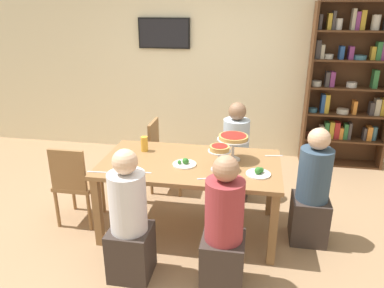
% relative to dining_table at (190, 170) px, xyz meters
% --- Properties ---
extents(ground_plane, '(12.00, 12.00, 0.00)m').
position_rel_dining_table_xyz_m(ground_plane, '(0.00, 0.00, -0.66)').
color(ground_plane, '#9E7A56').
extents(rear_partition, '(8.00, 0.12, 2.80)m').
position_rel_dining_table_xyz_m(rear_partition, '(0.00, 2.20, 0.74)').
color(rear_partition, beige).
rests_on(rear_partition, ground_plane).
extents(dining_table, '(1.72, 0.96, 0.74)m').
position_rel_dining_table_xyz_m(dining_table, '(0.00, 0.00, 0.00)').
color(dining_table, olive).
rests_on(dining_table, ground_plane).
extents(bookshelf, '(1.10, 0.30, 2.21)m').
position_rel_dining_table_xyz_m(bookshelf, '(1.82, 2.01, 0.48)').
color(bookshelf, '#4C2D19').
rests_on(bookshelf, ground_plane).
extents(television, '(0.75, 0.05, 0.42)m').
position_rel_dining_table_xyz_m(television, '(-0.76, 2.11, 1.12)').
color(television, black).
extents(diner_far_right, '(0.34, 0.34, 1.15)m').
position_rel_dining_table_xyz_m(diner_far_right, '(0.39, 0.78, -0.16)').
color(diner_far_right, '#382D28').
rests_on(diner_far_right, ground_plane).
extents(diner_head_east, '(0.34, 0.34, 1.15)m').
position_rel_dining_table_xyz_m(diner_head_east, '(1.16, 0.01, -0.16)').
color(diner_head_east, '#382D28').
rests_on(diner_head_east, ground_plane).
extents(diner_near_left, '(0.34, 0.34, 1.15)m').
position_rel_dining_table_xyz_m(diner_near_left, '(-0.36, -0.77, -0.16)').
color(diner_near_left, '#382D28').
rests_on(diner_near_left, ground_plane).
extents(diner_near_right, '(0.34, 0.34, 1.15)m').
position_rel_dining_table_xyz_m(diner_near_right, '(0.40, -0.76, -0.16)').
color(diner_near_right, '#382D28').
rests_on(diner_near_right, ground_plane).
extents(chair_head_west, '(0.40, 0.40, 0.87)m').
position_rel_dining_table_xyz_m(chair_head_west, '(-1.17, -0.11, -0.17)').
color(chair_head_west, olive).
rests_on(chair_head_west, ground_plane).
extents(chair_far_left, '(0.40, 0.40, 0.87)m').
position_rel_dining_table_xyz_m(chair_far_left, '(-0.48, 0.81, -0.17)').
color(chair_far_left, olive).
rests_on(chair_far_left, ground_plane).
extents(deep_dish_pizza_stand, '(0.31, 0.31, 0.26)m').
position_rel_dining_table_xyz_m(deep_dish_pizza_stand, '(0.40, 0.13, 0.30)').
color(deep_dish_pizza_stand, silver).
rests_on(deep_dish_pizza_stand, dining_table).
extents(personal_pizza_stand, '(0.21, 0.21, 0.24)m').
position_rel_dining_table_xyz_m(personal_pizza_stand, '(0.29, -0.13, 0.26)').
color(personal_pizza_stand, silver).
rests_on(personal_pizza_stand, dining_table).
extents(salad_plate_near_diner, '(0.22, 0.22, 0.07)m').
position_rel_dining_table_xyz_m(salad_plate_near_diner, '(0.65, -0.17, 0.11)').
color(salad_plate_near_diner, white).
rests_on(salad_plate_near_diner, dining_table).
extents(salad_plate_far_diner, '(0.22, 0.22, 0.07)m').
position_rel_dining_table_xyz_m(salad_plate_far_diner, '(-0.04, -0.07, 0.10)').
color(salad_plate_far_diner, white).
rests_on(salad_plate_far_diner, dining_table).
extents(beer_glass_amber_tall, '(0.07, 0.07, 0.16)m').
position_rel_dining_table_xyz_m(beer_glass_amber_tall, '(-0.52, 0.20, 0.16)').
color(beer_glass_amber_tall, gold).
rests_on(beer_glass_amber_tall, dining_table).
extents(water_glass_clear_near, '(0.06, 0.06, 0.12)m').
position_rel_dining_table_xyz_m(water_glass_clear_near, '(-0.53, -0.22, 0.14)').
color(water_glass_clear_near, white).
rests_on(water_glass_clear_near, dining_table).
extents(cutlery_fork_near, '(0.18, 0.03, 0.00)m').
position_rel_dining_table_xyz_m(cutlery_fork_near, '(-0.80, -0.37, 0.09)').
color(cutlery_fork_near, silver).
rests_on(cutlery_fork_near, dining_table).
extents(cutlery_knife_near, '(0.18, 0.07, 0.00)m').
position_rel_dining_table_xyz_m(cutlery_knife_near, '(0.21, -0.33, 0.09)').
color(cutlery_knife_near, silver).
rests_on(cutlery_knife_near, dining_table).
extents(cutlery_fork_far, '(0.18, 0.05, 0.00)m').
position_rel_dining_table_xyz_m(cutlery_fork_far, '(0.80, 0.30, 0.09)').
color(cutlery_fork_far, silver).
rests_on(cutlery_fork_far, dining_table).
extents(cutlery_knife_far, '(0.18, 0.02, 0.00)m').
position_rel_dining_table_xyz_m(cutlery_knife_far, '(-0.39, -0.30, 0.09)').
color(cutlery_knife_far, silver).
rests_on(cutlery_knife_far, dining_table).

